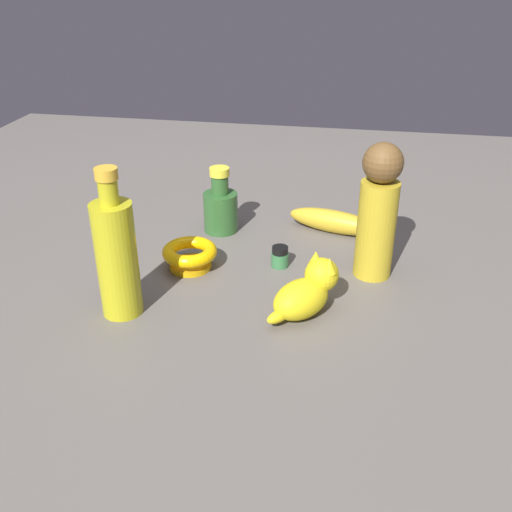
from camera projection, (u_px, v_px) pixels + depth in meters
ground at (256, 276)px, 1.05m from camera, size 2.00×2.00×0.00m
bowl at (190, 254)px, 1.06m from camera, size 0.10×0.10×0.04m
bottle_tall at (116, 256)px, 0.90m from camera, size 0.06×0.06×0.24m
bottle_short at (221, 207)px, 1.19m from camera, size 0.07×0.07×0.14m
cat_figurine at (307, 291)px, 0.92m from camera, size 0.12×0.12×0.10m
nail_polish_jar at (280, 257)px, 1.07m from camera, size 0.03×0.03×0.04m
person_figure_adult at (378, 211)px, 1.00m from camera, size 0.07×0.07×0.24m
banana at (334, 221)px, 1.20m from camera, size 0.10×0.20×0.05m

